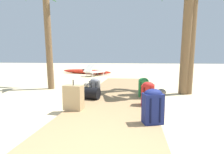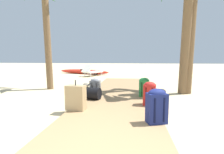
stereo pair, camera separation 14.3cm
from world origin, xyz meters
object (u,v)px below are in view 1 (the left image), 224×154
suitcase_tan (74,97)px  kayak (86,72)px  duffel_bag_black (89,93)px  backpack_green (143,87)px  backpack_navy (153,105)px  backpack_grey (95,86)px  backpack_red (148,93)px  lounge_chair (94,71)px

suitcase_tan → kayak: suitcase_tan is taller
duffel_bag_black → backpack_green: size_ratio=1.10×
backpack_navy → backpack_grey: (-1.57, 2.23, -0.05)m
backpack_navy → backpack_red: bearing=90.5°
backpack_green → backpack_grey: backpack_green is taller
backpack_navy → backpack_red: size_ratio=1.08×
duffel_bag_black → suitcase_tan: (-0.08, -1.03, 0.11)m
backpack_green → backpack_grey: bearing=176.2°
suitcase_tan → kayak: size_ratio=0.16×
backpack_grey → backpack_navy: bearing=-55.0°
backpack_navy → suitcase_tan: 1.76m
backpack_grey → kayak: (-2.46, 7.48, -0.18)m
backpack_navy → backpack_green: (-0.08, 2.14, -0.03)m
backpack_navy → duffel_bag_black: backpack_navy is taller
suitcase_tan → duffel_bag_black: bearing=85.6°
kayak → backpack_navy: bearing=-67.5°
backpack_green → suitcase_tan: bearing=-135.6°
suitcase_tan → lounge_chair: (-1.38, 7.61, -0.02)m
backpack_green → backpack_red: size_ratio=0.98×
suitcase_tan → backpack_grey: size_ratio=1.30×
backpack_green → kayak: backpack_green is taller
suitcase_tan → lounge_chair: bearing=100.3°
backpack_navy → backpack_grey: size_ratio=1.21×
backpack_navy → duffel_bag_black: (-1.57, 1.63, -0.16)m
backpack_navy → backpack_green: 2.14m
lounge_chair → duffel_bag_black: bearing=-77.5°
backpack_grey → lounge_chair: bearing=103.8°
suitcase_tan → backpack_red: bearing=20.0°
backpack_grey → backpack_red: (1.56, -1.04, 0.03)m
backpack_red → backpack_navy: bearing=-89.5°
backpack_navy → backpack_green: size_ratio=1.10×
backpack_navy → lounge_chair: size_ratio=0.37×
duffel_bag_black → kayak: bearing=106.9°
backpack_navy → suitcase_tan: size_ratio=0.93×
backpack_grey → kayak: size_ratio=0.12×
backpack_green → lounge_chair: 6.75m
backpack_red → lounge_chair: bearing=113.4°
duffel_bag_black → kayak: duffel_bag_black is taller
backpack_navy → backpack_grey: backpack_navy is taller
backpack_navy → lounge_chair: (-3.04, 8.20, -0.07)m
suitcase_tan → backpack_green: (1.57, 1.54, 0.02)m
backpack_navy → backpack_grey: bearing=125.0°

